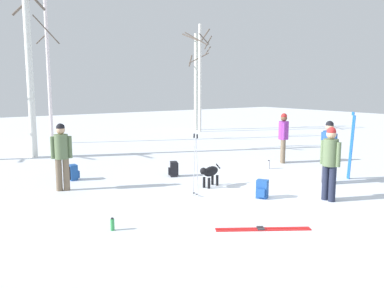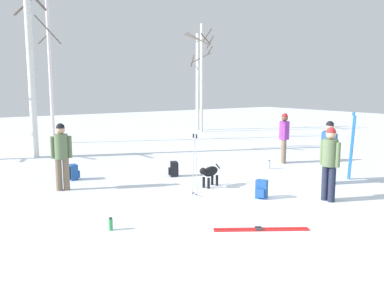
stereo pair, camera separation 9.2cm
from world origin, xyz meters
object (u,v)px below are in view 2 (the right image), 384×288
Objects in this scene: backpack_1 at (74,172)px; birch_tree_3 at (202,75)px; ski_pair_lying_0 at (261,229)px; backpack_0 at (262,189)px; ski_pair_planted_0 at (352,146)px; birch_tree_1 at (31,58)px; birch_tree_2 at (49,55)px; person_1 at (284,135)px; water_bottle_1 at (269,165)px; person_0 at (61,152)px; person_2 at (330,159)px; dog at (210,173)px; person_3 at (329,148)px; water_bottle_0 at (111,224)px; birch_tree_4 at (198,80)px; ski_poles_0 at (195,163)px; backpack_2 at (174,169)px.

birch_tree_3 reaches higher than backpack_1.
backpack_0 reaches higher than ski_pair_lying_0.
backpack_1 is (-1.59, 5.89, 0.20)m from ski_pair_lying_0.
birch_tree_1 reaches higher than ski_pair_planted_0.
birch_tree_2 is at bearing 179.82° from birch_tree_3.
person_1 is 6.06× the size of water_bottle_1.
backpack_1 is (0.59, 0.98, -0.77)m from person_0.
birch_tree_1 reaches higher than person_2.
person_2 reaches higher than dog.
dog is 1.97× the size of backpack_1.
birch_tree_1 reaches higher than person_3.
water_bottle_0 is (-0.71, -4.34, -0.10)m from backpack_1.
birch_tree_1 is at bearing 138.33° from person_1.
person_2 is 3.03m from dog.
birch_tree_2 is at bearing 112.73° from water_bottle_1.
dog reaches higher than backpack_0.
person_1 is at bearing -60.61° from birch_tree_2.
birch_tree_1 reaches higher than dog.
birch_tree_2 is (1.54, 7.73, 3.81)m from backpack_1.
person_3 is at bearing -110.35° from birch_tree_4.
dog reaches higher than water_bottle_0.
birch_tree_2 is (-4.01, 12.08, 3.04)m from person_3.
person_0 reaches higher than water_bottle_0.
ski_poles_0 is 8.50m from birch_tree_1.
birch_tree_3 is at bearing 73.84° from ski_pair_planted_0.
birch_tree_3 reaches higher than ski_poles_0.
birch_tree_1 is 1.15× the size of birch_tree_4.
person_1 is at bearing 83.61° from ski_pair_planted_0.
backpack_1 is 6.01m from water_bottle_1.
water_bottle_1 is (-1.15, -0.46, -0.85)m from person_1.
backpack_0 is 1.00× the size of backpack_2.
person_2 is at bearing -41.02° from ski_poles_0.
birch_tree_3 is (6.93, 12.08, 3.02)m from backpack_0.
person_2 is 2.49m from ski_pair_planted_0.
backpack_2 is at bearing -25.64° from backpack_1.
ski_poles_0 is at bearing 84.04° from ski_pair_lying_0.
ski_poles_0 reaches higher than water_bottle_0.
birch_tree_4 is (0.37, 0.94, -0.23)m from birch_tree_3.
birch_tree_3 reaches higher than dog.
person_0 is 3.48m from water_bottle_0.
backpack_1 reaches higher than ski_pair_lying_0.
person_0 is 1.00× the size of person_3.
birch_tree_4 reaches higher than dog.
birch_tree_3 is at bearing 71.04° from person_1.
birch_tree_2 reaches higher than backpack_0.
person_1 reaches higher than ski_pair_lying_0.
birch_tree_1 is (0.72, 8.78, 3.51)m from water_bottle_0.
backpack_2 is 9.79m from birch_tree_2.
person_1 is at bearing 20.05° from water_bottle_0.
backpack_1 is 12.98m from birch_tree_3.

